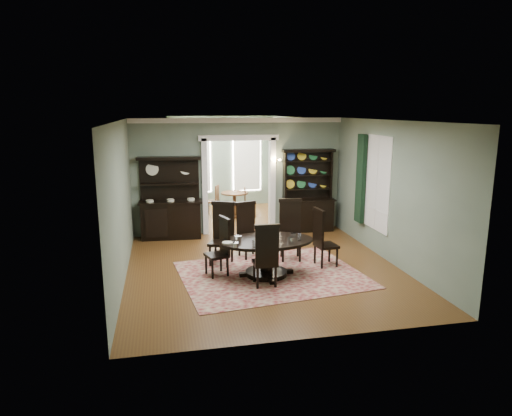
{
  "coord_description": "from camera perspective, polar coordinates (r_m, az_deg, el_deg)",
  "views": [
    {
      "loc": [
        -1.96,
        -8.71,
        3.22
      ],
      "look_at": [
        -0.03,
        0.6,
        1.15
      ],
      "focal_mm": 32.0,
      "sensor_mm": 36.0,
      "label": 1
    }
  ],
  "objects": [
    {
      "name": "welsh_dresser",
      "position": [
        12.32,
        6.5,
        0.82
      ],
      "size": [
        1.43,
        0.58,
        2.19
      ],
      "rotation": [
        0.0,
        0.0,
        -0.05
      ],
      "color": "black",
      "rests_on": "floor"
    },
    {
      "name": "chair_far_right",
      "position": [
        9.97,
        4.31,
        -2.45
      ],
      "size": [
        0.56,
        0.54,
        1.32
      ],
      "rotation": [
        0.0,
        0.0,
        2.97
      ],
      "color": "black",
      "rests_on": "rug"
    },
    {
      "name": "parlor_chair_right",
      "position": [
        13.82,
        -0.96,
        0.82
      ],
      "size": [
        0.39,
        0.38,
        0.9
      ],
      "rotation": [
        0.0,
        0.0,
        -1.69
      ],
      "color": "brown",
      "rests_on": "parlor_floor"
    },
    {
      "name": "doorway_trim",
      "position": [
        11.98,
        -2.18,
        4.56
      ],
      "size": [
        2.08,
        0.25,
        2.57
      ],
      "color": "silver",
      "rests_on": "floor"
    },
    {
      "name": "chair_end_right",
      "position": [
        9.54,
        8.24,
        -3.51
      ],
      "size": [
        0.48,
        0.5,
        1.23
      ],
      "rotation": [
        0.0,
        0.0,
        -1.46
      ],
      "color": "black",
      "rests_on": "rug"
    },
    {
      "name": "parlor_table",
      "position": [
        13.84,
        -2.69,
        0.89
      ],
      "size": [
        0.82,
        0.82,
        0.76
      ],
      "color": "brown",
      "rests_on": "parlor_floor"
    },
    {
      "name": "room",
      "position": [
        9.12,
        0.91,
        1.88
      ],
      "size": [
        5.51,
        6.01,
        3.01
      ],
      "color": "brown",
      "rests_on": "ground"
    },
    {
      "name": "parlor_chair_left",
      "position": [
        13.98,
        -5.31,
        1.04
      ],
      "size": [
        0.46,
        0.45,
        0.96
      ],
      "rotation": [
        0.0,
        0.0,
        1.16
      ],
      "color": "brown",
      "rests_on": "parlor_floor"
    },
    {
      "name": "dining_table",
      "position": [
        8.95,
        1.31,
        -5.36
      ],
      "size": [
        1.88,
        1.76,
        0.73
      ],
      "rotation": [
        0.0,
        0.0,
        0.03
      ],
      "color": "black",
      "rests_on": "rug"
    },
    {
      "name": "chair_end_left",
      "position": [
        9.0,
        -4.39,
        -4.62
      ],
      "size": [
        0.51,
        0.53,
        1.16
      ],
      "rotation": [
        0.0,
        0.0,
        1.86
      ],
      "color": "black",
      "rests_on": "rug"
    },
    {
      "name": "chair_far_mid",
      "position": [
        10.11,
        -1.08,
        -2.5
      ],
      "size": [
        0.55,
        0.53,
        1.23
      ],
      "rotation": [
        0.0,
        0.0,
        3.41
      ],
      "color": "black",
      "rests_on": "rug"
    },
    {
      "name": "centerpiece",
      "position": [
        8.94,
        0.88,
        -3.4
      ],
      "size": [
        1.57,
        1.01,
        0.26
      ],
      "color": "silver",
      "rests_on": "dining_table"
    },
    {
      "name": "chair_near",
      "position": [
        8.34,
        1.26,
        -5.77
      ],
      "size": [
        0.47,
        0.43,
        1.22
      ],
      "rotation": [
        0.0,
        0.0,
        -0.01
      ],
      "color": "black",
      "rests_on": "rug"
    },
    {
      "name": "sideboard",
      "position": [
        11.74,
        -10.6,
        -0.25
      ],
      "size": [
        1.6,
        0.65,
        2.06
      ],
      "rotation": [
        0.0,
        0.0,
        -0.06
      ],
      "color": "black",
      "rests_on": "floor"
    },
    {
      "name": "chair_far_left",
      "position": [
        9.66,
        -4.22,
        -2.93
      ],
      "size": [
        0.64,
        0.62,
        1.32
      ],
      "rotation": [
        0.0,
        0.0,
        2.71
      ],
      "color": "black",
      "rests_on": "rug"
    },
    {
      "name": "right_window",
      "position": [
        10.82,
        13.94,
        3.29
      ],
      "size": [
        0.15,
        1.47,
        2.12
      ],
      "color": "white",
      "rests_on": "wall_right"
    },
    {
      "name": "wall_sconce",
      "position": [
        11.99,
        2.44,
        5.88
      ],
      "size": [
        0.27,
        0.21,
        0.21
      ],
      "color": "gold",
      "rests_on": "back_wall_right"
    },
    {
      "name": "parlor",
      "position": [
        14.48,
        -3.84,
        5.47
      ],
      "size": [
        3.51,
        3.5,
        3.01
      ],
      "color": "brown",
      "rests_on": "ground"
    },
    {
      "name": "rug",
      "position": [
        9.14,
        1.94,
        -8.32
      ],
      "size": [
        3.78,
        3.12,
        0.01
      ],
      "primitive_type": "cube",
      "rotation": [
        0.0,
        0.0,
        0.12
      ],
      "color": "maroon",
      "rests_on": "floor"
    }
  ]
}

